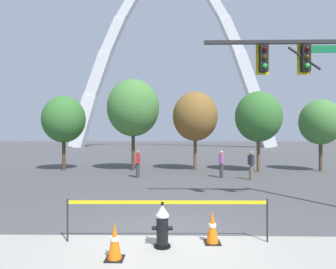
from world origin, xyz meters
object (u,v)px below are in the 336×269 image
at_px(fire_hydrant, 162,226).
at_px(monument_arch, 172,67).
at_px(traffic_cone_mid_sidewalk, 115,241).
at_px(pedestrian_standing_center, 221,164).
at_px(traffic_signal_gantry, 313,87).
at_px(pedestrian_walking_right, 251,165).
at_px(pedestrian_walking_left, 138,164).
at_px(traffic_cone_by_hydrant, 212,228).

distance_m(fire_hydrant, monument_arch, 56.71).
xyz_separation_m(traffic_cone_mid_sidewalk, pedestrian_standing_center, (3.98, 10.98, 0.46)).
relative_size(fire_hydrant, traffic_signal_gantry, 0.17).
relative_size(fire_hydrant, monument_arch, 0.02).
relative_size(pedestrian_standing_center, pedestrian_walking_right, 1.00).
distance_m(fire_hydrant, traffic_cone_mid_sidewalk, 1.12).
bearing_deg(pedestrian_walking_left, monument_arch, 87.58).
relative_size(monument_arch, pedestrian_walking_right, 27.59).
distance_m(pedestrian_walking_left, pedestrian_standing_center, 4.88).
height_order(pedestrian_walking_left, pedestrian_standing_center, same).
bearing_deg(traffic_cone_mid_sidewalk, pedestrian_walking_right, 61.69).
bearing_deg(pedestrian_standing_center, traffic_signal_gantry, -74.93).
xyz_separation_m(fire_hydrant, monument_arch, (0.03, 54.19, 16.72)).
relative_size(fire_hydrant, traffic_cone_mid_sidewalk, 1.36).
distance_m(traffic_cone_by_hydrant, traffic_signal_gantry, 6.17).
bearing_deg(traffic_cone_by_hydrant, traffic_signal_gantry, 39.27).
bearing_deg(traffic_signal_gantry, fire_hydrant, -145.79).
bearing_deg(traffic_cone_mid_sidewalk, pedestrian_standing_center, 70.07).
bearing_deg(pedestrian_walking_right, pedestrian_walking_left, 173.74).
bearing_deg(fire_hydrant, pedestrian_walking_right, 64.43).
relative_size(traffic_signal_gantry, pedestrian_walking_right, 3.77).
distance_m(monument_arch, pedestrian_walking_right, 47.75).
height_order(fire_hydrant, traffic_cone_by_hydrant, fire_hydrant).
relative_size(traffic_signal_gantry, pedestrian_standing_center, 3.77).
height_order(traffic_cone_by_hydrant, pedestrian_walking_right, pedestrian_walking_right).
height_order(traffic_cone_mid_sidewalk, pedestrian_standing_center, pedestrian_standing_center).
bearing_deg(pedestrian_standing_center, pedestrian_walking_left, -179.11).
xyz_separation_m(traffic_cone_mid_sidewalk, pedestrian_walking_left, (-0.90, 10.90, 0.46)).
height_order(traffic_signal_gantry, pedestrian_walking_left, traffic_signal_gantry).
bearing_deg(traffic_cone_mid_sidewalk, traffic_cone_by_hydrant, 23.16).
relative_size(fire_hydrant, traffic_cone_by_hydrant, 1.36).
height_order(traffic_cone_by_hydrant, traffic_cone_mid_sidewalk, same).
relative_size(fire_hydrant, pedestrian_walking_left, 0.62).
bearing_deg(pedestrian_walking_left, fire_hydrant, -79.95).
bearing_deg(pedestrian_walking_left, traffic_cone_by_hydrant, -73.62).
relative_size(traffic_cone_by_hydrant, pedestrian_walking_left, 0.46).
bearing_deg(traffic_cone_by_hydrant, pedestrian_walking_left, 106.38).
xyz_separation_m(monument_arch, pedestrian_walking_left, (-1.85, -43.92, -16.37)).
relative_size(traffic_cone_mid_sidewalk, pedestrian_standing_center, 0.46).
xyz_separation_m(traffic_cone_mid_sidewalk, monument_arch, (0.95, 54.83, 16.83)).
bearing_deg(pedestrian_walking_right, pedestrian_standing_center, 152.81).
bearing_deg(traffic_signal_gantry, pedestrian_standing_center, 105.07).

